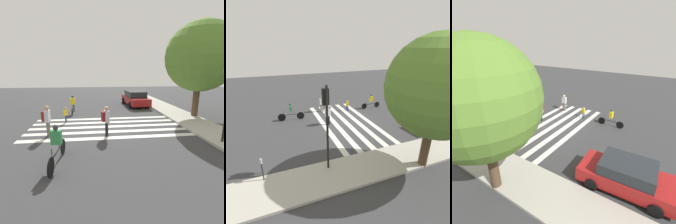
# 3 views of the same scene
# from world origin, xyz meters

# --- Properties ---
(ground_plane) EXTENTS (60.00, 60.00, 0.00)m
(ground_plane) POSITION_xyz_m (0.00, 0.00, 0.00)
(ground_plane) COLOR #38383A
(sidewalk_curb) EXTENTS (36.00, 2.50, 0.14)m
(sidewalk_curb) POSITION_xyz_m (0.00, 6.25, 0.07)
(sidewalk_curb) COLOR #ADA89E
(sidewalk_curb) RESTS_ON ground_plane
(crosswalk_stripes) EXTENTS (4.49, 10.00, 0.01)m
(crosswalk_stripes) POSITION_xyz_m (0.00, 0.00, 0.00)
(crosswalk_stripes) COLOR silver
(crosswalk_stripes) RESTS_ON ground_plane
(street_tree) EXTENTS (5.21, 5.21, 7.28)m
(street_tree) POSITION_xyz_m (-1.67, 7.27, 4.66)
(street_tree) COLOR #4C3826
(street_tree) RESTS_ON ground_plane
(pedestrian_child_with_backpack) EXTENTS (0.50, 0.42, 1.75)m
(pedestrian_child_with_backpack) POSITION_xyz_m (1.25, -3.48, 1.03)
(pedestrian_child_with_backpack) COLOR #6B6051
(pedestrian_child_with_backpack) RESTS_ON ground_plane
(pedestrian_adult_yellow_jacket) EXTENTS (0.34, 0.23, 1.12)m
(pedestrian_adult_yellow_jacket) POSITION_xyz_m (-1.39, -2.82, 0.63)
(pedestrian_adult_yellow_jacket) COLOR navy
(pedestrian_adult_yellow_jacket) RESTS_ON ground_plane
(pedestrian_adult_tall_backpack) EXTENTS (0.51, 0.45, 1.73)m
(pedestrian_adult_tall_backpack) POSITION_xyz_m (1.68, -0.18, 1.02)
(pedestrian_adult_tall_backpack) COLOR black
(pedestrian_adult_tall_backpack) RESTS_ON ground_plane
(cyclist_far_lane) EXTENTS (2.41, 0.42, 1.65)m
(cyclist_far_lane) POSITION_xyz_m (4.57, -2.35, 0.87)
(cyclist_far_lane) COLOR black
(cyclist_far_lane) RESTS_ON ground_plane
(cyclist_mid_street) EXTENTS (2.27, 0.40, 1.59)m
(cyclist_mid_street) POSITION_xyz_m (-4.15, -2.56, 0.86)
(cyclist_mid_street) COLOR black
(cyclist_mid_street) RESTS_ON ground_plane
(car_parked_far_curb) EXTENTS (4.73, 2.27, 1.56)m
(car_parked_far_curb) POSITION_xyz_m (-7.14, 3.76, 0.79)
(car_parked_far_curb) COLOR maroon
(car_parked_far_curb) RESTS_ON ground_plane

